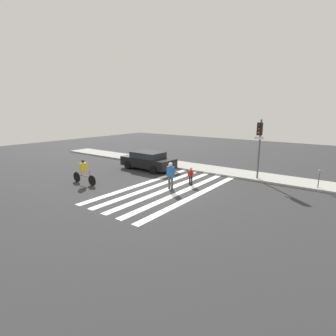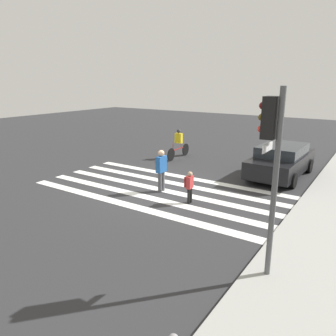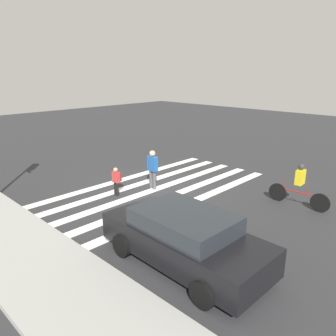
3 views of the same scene
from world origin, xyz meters
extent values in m
plane|color=#2D2D30|center=(0.00, 0.00, 0.00)|extent=(60.00, 60.00, 0.00)
cube|color=#9E9E99|center=(0.00, 6.25, 0.07)|extent=(36.00, 2.50, 0.14)
cube|color=white|center=(-2.03, 0.00, 0.00)|extent=(0.43, 10.00, 0.01)
cube|color=white|center=(-1.01, 0.00, 0.00)|extent=(0.43, 10.00, 0.01)
cube|color=white|center=(0.00, 0.00, 0.00)|extent=(0.43, 10.00, 0.01)
cube|color=white|center=(1.01, 0.00, 0.00)|extent=(0.43, 10.00, 0.01)
cube|color=white|center=(2.03, 0.00, 0.00)|extent=(0.43, 10.00, 0.01)
cylinder|color=#4C4C51|center=(0.04, 0.14, 0.40)|extent=(0.15, 0.15, 0.80)
cylinder|color=#4C4C51|center=(0.25, 0.14, 0.40)|extent=(0.15, 0.15, 0.80)
cube|color=#1E5199|center=(0.15, 0.14, 1.11)|extent=(0.47, 0.22, 0.63)
sphere|color=tan|center=(0.15, 0.14, 1.55)|extent=(0.25, 0.25, 0.25)
cylinder|color=black|center=(0.56, 1.71, 0.28)|extent=(0.10, 0.10, 0.56)
cylinder|color=black|center=(0.70, 1.71, 0.28)|extent=(0.10, 0.10, 0.56)
cube|color=#B73333|center=(0.63, 1.71, 0.78)|extent=(0.34, 0.17, 0.44)
sphere|color=tan|center=(0.63, 1.71, 1.08)|extent=(0.17, 0.17, 0.17)
cube|color=maroon|center=(0.62, 1.58, 0.78)|extent=(0.25, 0.13, 0.37)
cylinder|color=black|center=(-4.31, -2.30, 0.35)|extent=(0.70, 0.05, 0.70)
cylinder|color=black|center=(-5.90, -2.33, 0.35)|extent=(0.70, 0.05, 0.70)
cube|color=maroon|center=(-5.10, -2.32, 0.54)|extent=(1.35, 0.06, 0.04)
cylinder|color=maroon|center=(-5.38, -2.32, 0.70)|extent=(0.03, 0.03, 0.32)
cylinder|color=maroon|center=(-4.51, -2.31, 0.74)|extent=(0.03, 0.03, 0.40)
cube|color=yellow|center=(-5.10, -2.32, 1.14)|extent=(0.25, 0.40, 0.55)
sphere|color=#333338|center=(-5.10, -2.32, 1.53)|extent=(0.22, 0.22, 0.22)
cube|color=black|center=(-4.58, 3.48, 0.63)|extent=(4.62, 2.03, 0.74)
cube|color=#23282D|center=(-4.58, 3.48, 1.23)|extent=(2.56, 1.82, 0.46)
cylinder|color=black|center=(-3.14, 4.38, 0.32)|extent=(0.64, 0.22, 0.64)
cylinder|color=black|center=(-3.19, 2.51, 0.32)|extent=(0.64, 0.22, 0.64)
cylinder|color=black|center=(-5.98, 4.46, 0.32)|extent=(0.64, 0.22, 0.64)
cylinder|color=black|center=(-6.03, 2.59, 0.32)|extent=(0.64, 0.22, 0.64)
camera|label=1|loc=(9.29, -12.38, 4.76)|focal=28.00mm
camera|label=2|loc=(10.26, 7.18, 4.28)|focal=35.00mm
camera|label=3|loc=(-9.53, 9.18, 4.87)|focal=35.00mm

